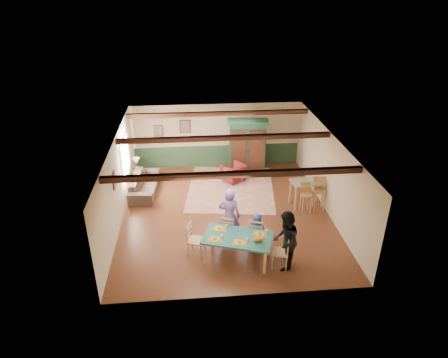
{
  "coord_description": "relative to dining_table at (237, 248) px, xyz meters",
  "views": [
    {
      "loc": [
        -1.12,
        -11.67,
        7.24
      ],
      "look_at": [
        -0.03,
        0.34,
        1.15
      ],
      "focal_mm": 32.0,
      "sensor_mm": 36.0,
      "label": 1
    }
  ],
  "objects": [
    {
      "name": "dining_chair_end_left",
      "position": [
        -1.15,
        0.38,
        0.11
      ],
      "size": [
        0.58,
        0.57,
        1.0
      ],
      "primitive_type": null,
      "rotation": [
        0.0,
        0.0,
        1.25
      ],
      "color": "tan",
      "rests_on": "floor"
    },
    {
      "name": "ceiling_beam_mid",
      "position": [
        -0.09,
        2.95,
        2.21
      ],
      "size": [
        6.95,
        0.16,
        0.16
      ],
      "primitive_type": "cube",
      "color": "black",
      "rests_on": "ceiling"
    },
    {
      "name": "dining_chair_end_right",
      "position": [
        1.15,
        -0.38,
        0.11
      ],
      "size": [
        0.58,
        0.57,
        1.0
      ],
      "primitive_type": null,
      "rotation": [
        0.0,
        0.0,
        -1.89
      ],
      "color": "tan",
      "rests_on": "floor"
    },
    {
      "name": "armchair",
      "position": [
        0.44,
        5.01,
        -0.04
      ],
      "size": [
        1.09,
        1.09,
        0.72
      ],
      "primitive_type": "imported",
      "rotation": [
        0.0,
        0.0,
        -2.52
      ],
      "color": "#531018",
      "rests_on": "floor"
    },
    {
      "name": "window_left",
      "position": [
        -3.56,
        4.25,
        1.15
      ],
      "size": [
        0.06,
        1.6,
        1.3
      ],
      "primitive_type": null,
      "color": "white",
      "rests_on": "wall_left"
    },
    {
      "name": "sofa",
      "position": [
        -2.99,
        4.37,
        -0.06
      ],
      "size": [
        1.05,
        2.34,
        0.67
      ],
      "primitive_type": "imported",
      "rotation": [
        0.0,
        0.0,
        1.5
      ],
      "color": "#3C2C25",
      "rests_on": "floor"
    },
    {
      "name": "dining_chair_far_left",
      "position": [
        -0.16,
        0.85,
        0.11
      ],
      "size": [
        0.57,
        0.58,
        1.0
      ],
      "primitive_type": null,
      "rotation": [
        0.0,
        0.0,
        2.82
      ],
      "color": "tan",
      "rests_on": "floor"
    },
    {
      "name": "wainscot_back",
      "position": [
        -0.09,
        6.53,
        0.05
      ],
      "size": [
        6.95,
        0.03,
        0.9
      ],
      "primitive_type": "cube",
      "color": "#203B25",
      "rests_on": "floor"
    },
    {
      "name": "counter_table",
      "position": [
        2.79,
        2.85,
        0.08
      ],
      "size": [
        1.21,
        0.8,
        0.95
      ],
      "primitive_type": null,
      "rotation": [
        0.0,
        0.0,
        0.12
      ],
      "color": "tan",
      "rests_on": "floor"
    },
    {
      "name": "place_setting_near_left",
      "position": [
        -0.63,
        -0.07,
        0.45
      ],
      "size": [
        0.5,
        0.43,
        0.11
      ],
      "primitive_type": null,
      "rotation": [
        0.0,
        0.0,
        -0.32
      ],
      "color": "gold",
      "rests_on": "dining_table"
    },
    {
      "name": "dining_table",
      "position": [
        0.0,
        0.0,
        0.0
      ],
      "size": [
        2.14,
        1.6,
        0.79
      ],
      "primitive_type": null,
      "rotation": [
        0.0,
        0.0,
        -0.32
      ],
      "color": "#1C5B51",
      "rests_on": "floor"
    },
    {
      "name": "cat",
      "position": [
        0.52,
        -0.28,
        0.49
      ],
      "size": [
        0.41,
        0.26,
        0.19
      ],
      "primitive_type": null,
      "rotation": [
        0.0,
        0.0,
        -0.32
      ],
      "color": "orange",
      "rests_on": "dining_table"
    },
    {
      "name": "wall_right",
      "position": [
        3.41,
        2.55,
        0.95
      ],
      "size": [
        0.02,
        8.0,
        2.7
      ],
      "primitive_type": "cube",
      "color": "beige",
      "rests_on": "floor"
    },
    {
      "name": "bar_stool_left",
      "position": [
        2.64,
        2.4,
        0.14
      ],
      "size": [
        0.38,
        0.42,
        1.08
      ],
      "primitive_type": null,
      "rotation": [
        0.0,
        0.0,
        -0.0
      ],
      "color": "tan",
      "rests_on": "floor"
    },
    {
      "name": "wall_back",
      "position": [
        -0.09,
        6.55,
        0.95
      ],
      "size": [
        7.0,
        0.02,
        2.7
      ],
      "primitive_type": "cube",
      "color": "beige",
      "rests_on": "floor"
    },
    {
      "name": "person_man",
      "position": [
        -0.14,
        0.94,
        0.52
      ],
      "size": [
        0.77,
        0.62,
        1.82
      ],
      "primitive_type": "imported",
      "rotation": [
        0.0,
        0.0,
        2.82
      ],
      "color": "#8262A9",
      "rests_on": "floor"
    },
    {
      "name": "picture_back_b",
      "position": [
        -2.49,
        6.52,
        1.25
      ],
      "size": [
        0.38,
        0.04,
        0.48
      ],
      "primitive_type": null,
      "color": "gray",
      "rests_on": "wall_back"
    },
    {
      "name": "person_woman",
      "position": [
        1.25,
        -0.41,
        0.48
      ],
      "size": [
        0.89,
        1.01,
        1.74
      ],
      "primitive_type": "imported",
      "rotation": [
        0.0,
        0.0,
        -1.89
      ],
      "color": "black",
      "rests_on": "floor"
    },
    {
      "name": "table_lamp",
      "position": [
        -3.31,
        5.14,
        0.41
      ],
      "size": [
        0.29,
        0.29,
        0.51
      ],
      "primitive_type": null,
      "rotation": [
        0.0,
        0.0,
        -0.02
      ],
      "color": "beige",
      "rests_on": "end_table"
    },
    {
      "name": "picture_left_wall",
      "position": [
        -3.56,
        1.95,
        1.35
      ],
      "size": [
        0.04,
        0.42,
        0.52
      ],
      "primitive_type": null,
      "color": "gray",
      "rests_on": "wall_left"
    },
    {
      "name": "place_setting_far_left",
      "position": [
        -0.47,
        0.43,
        0.45
      ],
      "size": [
        0.5,
        0.43,
        0.11
      ],
      "primitive_type": null,
      "rotation": [
        0.0,
        0.0,
        -0.32
      ],
      "color": "gold",
      "rests_on": "dining_table"
    },
    {
      "name": "floor",
      "position": [
        -0.09,
        2.55,
        -0.4
      ],
      "size": [
        8.0,
        8.0,
        0.0
      ],
      "primitive_type": "plane",
      "color": "#492214",
      "rests_on": "ground"
    },
    {
      "name": "place_setting_far_right",
      "position": [
        0.63,
        0.07,
        0.45
      ],
      "size": [
        0.5,
        0.43,
        0.11
      ],
      "primitive_type": null,
      "rotation": [
        0.0,
        0.0,
        -0.32
      ],
      "color": "gold",
      "rests_on": "dining_table"
    },
    {
      "name": "ceiling",
      "position": [
        -0.09,
        2.55,
        2.3
      ],
      "size": [
        7.0,
        8.0,
        0.02
      ],
      "primitive_type": "cube",
      "color": "silver",
      "rests_on": "wall_back"
    },
    {
      "name": "picture_back_a",
      "position": [
        -1.39,
        6.52,
        1.4
      ],
      "size": [
        0.45,
        0.04,
        0.55
      ],
      "primitive_type": null,
      "color": "gray",
      "rests_on": "wall_back"
    },
    {
      "name": "armoire",
      "position": [
        1.09,
        5.73,
        0.73
      ],
      "size": [
        1.65,
        0.79,
        2.26
      ],
      "primitive_type": "cube",
      "rotation": [
        0.0,
        0.0,
        -0.1
      ],
      "color": "#153626",
      "rests_on": "floor"
    },
    {
      "name": "ceiling_beam_front",
      "position": [
        -0.09,
        0.25,
        2.21
      ],
      "size": [
        6.95,
        0.16,
        0.16
      ],
      "primitive_type": "cube",
      "color": "black",
      "rests_on": "ceiling"
    },
    {
      "name": "ceiling_beam_back",
      "position": [
        -0.09,
        5.55,
        2.21
      ],
      "size": [
        6.95,
        0.16,
        0.16
      ],
      "primitive_type": "cube",
      "color": "black",
      "rests_on": "ceiling"
    },
    {
      "name": "wall_left",
      "position": [
        -3.59,
        2.55,
        0.95
      ],
      "size": [
        0.02,
        8.0,
        2.7
      ],
      "primitive_type": "cube",
      "color": "beige",
      "rests_on": "floor"
    },
    {
      "name": "area_rug",
      "position": [
        0.28,
        4.35,
        -0.39
      ],
      "size": [
        3.67,
        4.19,
        0.01
      ],
      "primitive_type": "cube",
      "rotation": [
        0.0,
        0.0,
        -0.13
      ],
      "color": "beige",
      "rests_on": "floor"
    },
    {
      "name": "end_table",
      "position": [
        -3.31,
        5.14,
        -0.12
      ],
      "size": [
        0.46,
        0.46,
        0.56
      ],
      "primitive_type": null,
      "rotation": [
        0.0,
        0.0,
        -0.02
      ],
      "color": "black",
      "rests_on": "floor"
    },
    {
      "name": "bar_stool_right",
      "position": [
        3.15,
        2.57,
        0.19
      ],
      "size": [
        0.47,
        0.5,
        1.17
      ],
      "primitive_type": null,
      "rotation": [
        0.0,
        0.0,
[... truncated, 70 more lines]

